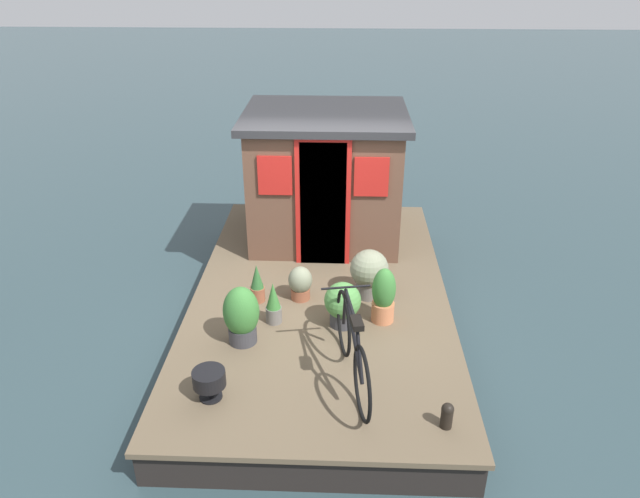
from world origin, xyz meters
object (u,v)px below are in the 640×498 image
Objects in this scene: potted_plant_geranium at (241,315)px; charcoal_grill at (209,380)px; potted_plant_succulent at (257,284)px; houseboat_cabin at (325,176)px; potted_plant_sage at (273,304)px; potted_plant_lavender at (343,303)px; mooring_bollard at (447,415)px; potted_plant_mint at (300,283)px; potted_plant_rosemary at (369,272)px; bicycle at (352,348)px; potted_plant_ivy at (384,296)px.

potted_plant_geranium is 2.12× the size of charcoal_grill.
potted_plant_geranium is (-0.84, 0.05, 0.10)m from potted_plant_succulent.
potted_plant_succulent is (-1.88, 0.76, -0.70)m from houseboat_cabin.
potted_plant_sage is at bearing 167.61° from houseboat_cabin.
charcoal_grill is at bearing 169.53° from potted_plant_geranium.
potted_plant_sage is 0.79m from potted_plant_lavender.
potted_plant_sage is at bearing -37.14° from potted_plant_geranium.
mooring_bollard is (-0.30, -2.20, -0.08)m from charcoal_grill.
potted_plant_lavender is 0.79× the size of potted_plant_geranium.
mooring_bollard is at bearing -145.50° from potted_plant_mint.
potted_plant_rosemary is 1.27m from potted_plant_sage.
bicycle is 1.64m from potted_plant_mint.
bicycle is at bearing -117.12° from potted_plant_geranium.
potted_plant_ivy is at bearing -50.96° from charcoal_grill.
potted_plant_geranium is at bearing 59.07° from mooring_bollard.
potted_plant_succulent reaches higher than mooring_bollard.
bicycle is 2.46× the size of potted_plant_geranium.
potted_plant_succulent is at bearing -7.17° from charcoal_grill.
potted_plant_rosemary reaches higher than charcoal_grill.
bicycle is 2.70× the size of potted_plant_rosemary.
potted_plant_lavender is at bearing 103.25° from potted_plant_ivy.
potted_plant_geranium is at bearing 62.88° from bicycle.
bicycle is 3.84× the size of potted_plant_mint.
charcoal_grill is at bearing 158.03° from potted_plant_mint.
potted_plant_geranium is 2.58× the size of mooring_bollard.
mooring_bollard is (-1.69, -0.48, -0.19)m from potted_plant_ivy.
potted_plant_mint is (1.52, 0.61, -0.17)m from bicycle.
bicycle reaches higher than potted_plant_geranium.
potted_plant_geranium is 2.37m from mooring_bollard.
potted_plant_succulent is 0.73× the size of potted_plant_geranium.
potted_plant_ivy reaches higher than potted_plant_sage.
potted_plant_mint is 0.64× the size of potted_plant_ivy.
potted_plant_ivy is at bearing -72.93° from potted_plant_geranium.
potted_plant_geranium is (-2.72, 0.81, -0.60)m from houseboat_cabin.
potted_plant_sage is at bearing 87.98° from potted_plant_lavender.
potted_plant_lavender is at bearing 30.87° from mooring_bollard.
potted_plant_geranium is at bearing 148.05° from potted_plant_mint.
mooring_bollard is (-1.22, -2.03, -0.20)m from potted_plant_geranium.
charcoal_grill is at bearing 135.68° from potted_plant_lavender.
potted_plant_geranium is 0.94m from charcoal_grill.
potted_plant_lavender reaches higher than charcoal_grill.
bicycle is 0.98m from potted_plant_lavender.
houseboat_cabin reaches higher than potted_plant_succulent.
potted_plant_lavender is (-0.03, -0.79, 0.04)m from potted_plant_sage.
potted_plant_geranium is 1.00× the size of potted_plant_ivy.
potted_plant_rosemary is 0.91× the size of potted_plant_geranium.
potted_plant_ivy is (-0.44, -0.98, 0.11)m from potted_plant_mint.
potted_plant_geranium is at bearing 176.50° from potted_plant_succulent.
potted_plant_ivy is (0.11, -0.46, 0.04)m from potted_plant_lavender.
potted_plant_lavender reaches higher than mooring_bollard.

